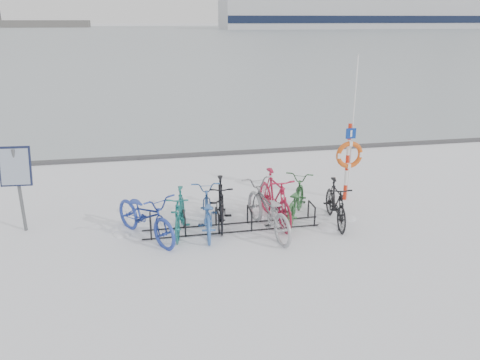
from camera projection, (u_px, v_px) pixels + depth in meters
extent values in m
plane|color=white|center=(234.00, 228.00, 10.36)|extent=(900.00, 900.00, 0.00)
cube|color=#A6B2BB|center=(150.00, 32.00, 154.12)|extent=(400.00, 298.00, 0.02)
cube|color=#3F3F42|center=(203.00, 154.00, 15.82)|extent=(400.00, 0.25, 0.10)
cylinder|color=black|center=(151.00, 230.00, 9.76)|extent=(0.04, 0.04, 0.44)
cylinder|color=black|center=(151.00, 222.00, 10.17)|extent=(0.04, 0.04, 0.44)
cylinder|color=black|center=(150.00, 216.00, 9.89)|extent=(0.04, 0.44, 0.04)
cylinder|color=black|center=(185.00, 227.00, 9.89)|extent=(0.04, 0.04, 0.44)
cylinder|color=black|center=(184.00, 219.00, 10.30)|extent=(0.04, 0.04, 0.44)
cylinder|color=black|center=(184.00, 214.00, 10.02)|extent=(0.04, 0.44, 0.04)
cylinder|color=black|center=(219.00, 225.00, 10.02)|extent=(0.04, 0.04, 0.44)
cylinder|color=black|center=(216.00, 217.00, 10.43)|extent=(0.04, 0.04, 0.44)
cylinder|color=black|center=(217.00, 211.00, 10.15)|extent=(0.04, 0.44, 0.04)
cylinder|color=black|center=(252.00, 222.00, 10.15)|extent=(0.04, 0.04, 0.44)
cylinder|color=black|center=(248.00, 214.00, 10.56)|extent=(0.04, 0.04, 0.44)
cylinder|color=black|center=(250.00, 209.00, 10.28)|extent=(0.04, 0.44, 0.04)
cylinder|color=black|center=(284.00, 219.00, 10.28)|extent=(0.04, 0.04, 0.44)
cylinder|color=black|center=(278.00, 212.00, 10.69)|extent=(0.04, 0.04, 0.44)
cylinder|color=black|center=(281.00, 206.00, 10.42)|extent=(0.04, 0.44, 0.04)
cylinder|color=black|center=(315.00, 217.00, 10.41)|extent=(0.04, 0.04, 0.44)
cylinder|color=black|center=(308.00, 209.00, 10.82)|extent=(0.04, 0.04, 0.44)
cylinder|color=black|center=(312.00, 204.00, 10.55)|extent=(0.04, 0.44, 0.04)
cylinder|color=black|center=(235.00, 232.00, 10.15)|extent=(4.00, 0.03, 0.03)
cylinder|color=black|center=(232.00, 223.00, 10.56)|extent=(4.00, 0.03, 0.03)
cylinder|color=#595B5E|center=(20.00, 191.00, 9.97)|extent=(0.07, 0.07, 1.84)
cube|color=black|center=(15.00, 166.00, 9.76)|extent=(0.65, 0.28, 0.83)
cube|color=#8C99AD|center=(15.00, 167.00, 9.72)|extent=(0.58, 0.21, 0.74)
cylinder|color=red|center=(345.00, 192.00, 11.96)|extent=(0.09, 0.09, 0.40)
cylinder|color=silver|center=(346.00, 177.00, 11.83)|extent=(0.09, 0.09, 0.40)
cylinder|color=red|center=(347.00, 163.00, 11.70)|extent=(0.09, 0.09, 0.40)
cylinder|color=silver|center=(348.00, 147.00, 11.57)|extent=(0.09, 0.09, 0.40)
cylinder|color=red|center=(350.00, 132.00, 11.44)|extent=(0.09, 0.09, 0.40)
torus|color=#D75314|center=(349.00, 155.00, 11.55)|extent=(0.69, 0.12, 0.69)
cube|color=navy|center=(351.00, 133.00, 11.38)|extent=(0.25, 0.03, 0.25)
cylinder|color=silver|center=(352.00, 130.00, 11.50)|extent=(0.03, 0.03, 3.60)
cube|color=silver|center=(375.00, 15.00, 211.07)|extent=(139.35, 25.88, 11.94)
cube|color=black|center=(388.00, 19.00, 199.67)|extent=(139.35, 0.30, 2.99)
cube|color=black|center=(362.00, 19.00, 223.77)|extent=(139.35, 0.30, 2.99)
imported|color=#243998|center=(145.00, 214.00, 9.77)|extent=(1.74, 2.13, 1.09)
imported|color=#186460|center=(180.00, 211.00, 10.06)|extent=(0.74, 1.69, 0.98)
imported|color=#3564AF|center=(207.00, 210.00, 10.13)|extent=(0.79, 1.89, 0.96)
imported|color=black|center=(221.00, 201.00, 10.47)|extent=(0.72, 1.83, 1.07)
imported|color=#96979C|center=(268.00, 208.00, 10.04)|extent=(1.13, 2.23, 1.11)
imported|color=#A71937|center=(275.00, 196.00, 10.57)|extent=(0.76, 2.04, 1.20)
imported|color=#306737|center=(295.00, 198.00, 10.76)|extent=(1.44, 1.96, 0.98)
imported|color=black|center=(336.00, 202.00, 10.51)|extent=(0.68, 1.73, 1.01)
ellipsoid|color=white|center=(261.00, 217.00, 10.94)|extent=(0.38, 0.38, 0.13)
ellipsoid|color=white|center=(347.00, 219.00, 10.87)|extent=(0.41, 0.41, 0.14)
ellipsoid|color=white|center=(328.00, 227.00, 10.41)|extent=(0.48, 0.48, 0.17)
ellipsoid|color=white|center=(281.00, 215.00, 11.04)|extent=(0.42, 0.42, 0.15)
ellipsoid|color=white|center=(122.00, 235.00, 10.07)|extent=(0.39, 0.39, 0.14)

